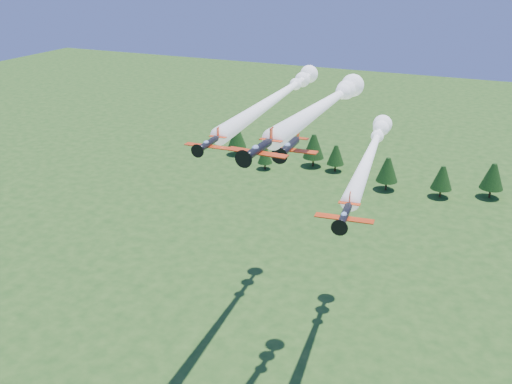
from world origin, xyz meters
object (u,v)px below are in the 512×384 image
at_px(plane_lead, 329,101).
at_px(plane_left, 282,94).
at_px(plane_slot, 289,146).
at_px(plane_right, 372,149).

relative_size(plane_lead, plane_left, 0.77).
distance_m(plane_lead, plane_left, 21.87).
bearing_deg(plane_slot, plane_right, 69.83).
relative_size(plane_left, plane_right, 1.12).
xyz_separation_m(plane_lead, plane_slot, (-3.08, -7.78, -4.88)).
bearing_deg(plane_left, plane_right, -11.01).
bearing_deg(plane_lead, plane_slot, -110.05).
height_order(plane_lead, plane_slot, plane_lead).
distance_m(plane_left, plane_slot, 26.64).
distance_m(plane_lead, plane_right, 18.35).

